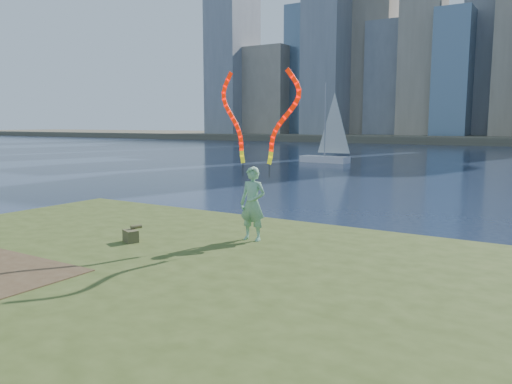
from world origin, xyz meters
The scene contains 5 objects.
ground centered at (0.00, 0.00, 0.00)m, with size 320.00×320.00×0.00m, color #19253E.
grassy_knoll centered at (0.00, -2.30, 0.34)m, with size 20.00×18.00×0.80m.
woman_with_ribbons centered at (0.51, 1.78, 2.21)m, with size 2.05×0.43×4.02m.
canvas_bag centered at (-1.67, 0.20, 0.94)m, with size 0.43×0.49×0.35m.
sailboat centered at (-11.31, 32.52, 1.18)m, with size 4.58×1.69×6.89m.
Camera 1 is at (6.29, -7.41, 3.37)m, focal length 35.00 mm.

